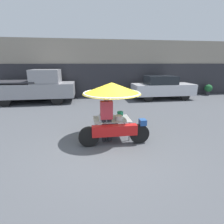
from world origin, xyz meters
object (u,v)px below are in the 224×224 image
object	(u,v)px
parked_car	(162,87)
pickup_truck	(36,87)
vendor_motorcycle_cart	(112,96)
vendor_person	(107,116)
potted_plant	(208,89)

from	to	relation	value
parked_car	pickup_truck	bearing A→B (deg)	179.35
vendor_motorcycle_cart	vendor_person	world-z (taller)	vendor_motorcycle_cart
vendor_person	pickup_truck	bearing A→B (deg)	120.16
pickup_truck	potted_plant	bearing A→B (deg)	3.72
parked_car	pickup_truck	xyz separation A→B (m)	(-8.37, 0.09, 0.17)
vendor_motorcycle_cart	vendor_person	size ratio (longest dim) A/B	1.43
vendor_motorcycle_cart	pickup_truck	bearing A→B (deg)	122.45
vendor_person	potted_plant	size ratio (longest dim) A/B	1.84
vendor_person	potted_plant	xyz separation A→B (m)	(8.95, 7.18, -0.35)
vendor_motorcycle_cart	pickup_truck	size ratio (longest dim) A/B	0.44
parked_car	pickup_truck	size ratio (longest dim) A/B	0.84
vendor_motorcycle_cart	parked_car	distance (m)	7.55
vendor_motorcycle_cart	potted_plant	size ratio (longest dim) A/B	2.63
pickup_truck	vendor_motorcycle_cart	bearing A→B (deg)	-57.55
vendor_motorcycle_cart	potted_plant	distance (m)	11.22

